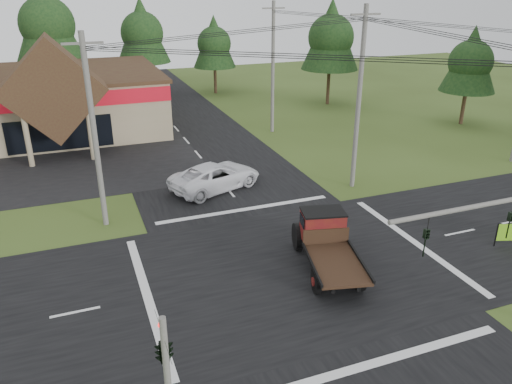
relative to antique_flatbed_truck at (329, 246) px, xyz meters
name	(u,v)px	position (x,y,z in m)	size (l,w,h in m)	color
ground	(294,267)	(-1.42, 0.73, -1.28)	(120.00, 120.00, 0.00)	#37491A
road_ns	(294,267)	(-1.42, 0.73, -1.27)	(12.00, 120.00, 0.02)	black
road_ew	(294,267)	(-1.42, 0.73, -1.27)	(120.00, 12.00, 0.02)	black
parking_apron	(5,173)	(-15.42, 19.73, -1.27)	(28.00, 14.00, 0.02)	black
traffic_signal_corner	(163,340)	(-8.92, -6.59, 2.24)	(0.53, 2.48, 4.40)	#595651
utility_pole_nw	(94,132)	(-9.42, 8.73, 4.11)	(2.00, 0.30, 10.50)	#595651
utility_pole_ne	(359,99)	(6.58, 8.73, 4.61)	(2.00, 0.30, 11.50)	#595651
utility_pole_n	(273,68)	(6.58, 22.73, 4.46)	(2.00, 0.30, 11.20)	#595651
tree_row_c	(47,21)	(-11.42, 41.73, 7.44)	(7.28, 7.28, 13.13)	#332316
tree_row_d	(142,31)	(-1.42, 42.73, 6.10)	(6.16, 6.16, 11.11)	#332316
tree_row_e	(214,42)	(6.58, 40.73, 4.75)	(5.04, 5.04, 9.09)	#332316
tree_side_ne	(331,35)	(16.58, 30.73, 6.10)	(6.16, 6.16, 11.11)	#332316
tree_side_e_near	(471,60)	(24.58, 18.73, 4.75)	(5.04, 5.04, 9.09)	#332316
antique_flatbed_truck	(329,246)	(0.00, 0.00, 0.00)	(2.34, 6.12, 2.56)	#560C15
white_pickup	(215,176)	(-2.10, 11.57, -0.41)	(2.87, 6.23, 1.73)	white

